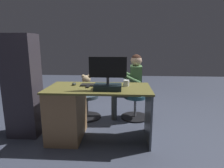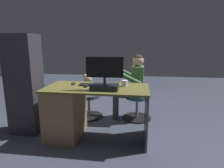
# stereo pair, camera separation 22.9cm
# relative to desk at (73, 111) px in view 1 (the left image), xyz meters

# --- Properties ---
(ground_plane) EXTENTS (10.00, 10.00, 0.00)m
(ground_plane) POSITION_rel_desk_xyz_m (-0.38, -0.36, -0.40)
(ground_plane) COLOR #3E4455
(desk) EXTENTS (1.42, 0.71, 0.76)m
(desk) POSITION_rel_desk_xyz_m (0.00, 0.00, 0.00)
(desk) COLOR brown
(desk) RESTS_ON ground_plane
(monitor) EXTENTS (0.48, 0.23, 0.43)m
(monitor) POSITION_rel_desk_xyz_m (-0.51, 0.13, 0.49)
(monitor) COLOR black
(monitor) RESTS_ON desk
(keyboard) EXTENTS (0.42, 0.14, 0.02)m
(keyboard) POSITION_rel_desk_xyz_m (-0.31, -0.10, 0.36)
(keyboard) COLOR black
(keyboard) RESTS_ON desk
(computer_mouse) EXTENTS (0.06, 0.10, 0.04)m
(computer_mouse) POSITION_rel_desk_xyz_m (-0.00, -0.12, 0.37)
(computer_mouse) COLOR #292E25
(computer_mouse) RESTS_ON desk
(cup) EXTENTS (0.08, 0.08, 0.09)m
(cup) POSITION_rel_desk_xyz_m (-0.75, -0.10, 0.40)
(cup) COLOR white
(cup) RESTS_ON desk
(tv_remote) EXTENTS (0.05, 0.15, 0.02)m
(tv_remote) POSITION_rel_desk_xyz_m (-0.22, -0.02, 0.36)
(tv_remote) COLOR black
(tv_remote) RESTS_ON desk
(office_chair_teddy) EXTENTS (0.51, 0.51, 0.44)m
(office_chair_teddy) POSITION_rel_desk_xyz_m (-0.05, -0.76, -0.14)
(office_chair_teddy) COLOR black
(office_chair_teddy) RESTS_ON ground_plane
(teddy_bear) EXTENTS (0.26, 0.26, 0.36)m
(teddy_bear) POSITION_rel_desk_xyz_m (-0.05, -0.77, 0.20)
(teddy_bear) COLOR tan
(teddy_bear) RESTS_ON office_chair_teddy
(visitor_chair) EXTENTS (0.51, 0.51, 0.44)m
(visitor_chair) POSITION_rel_desk_xyz_m (-0.93, -0.80, -0.15)
(visitor_chair) COLOR black
(visitor_chair) RESTS_ON ground_plane
(person) EXTENTS (0.54, 0.49, 1.16)m
(person) POSITION_rel_desk_xyz_m (-0.85, -0.80, 0.28)
(person) COLOR #497143
(person) RESTS_ON ground_plane
(equipment_rack) EXTENTS (0.44, 0.36, 1.48)m
(equipment_rack) POSITION_rel_desk_xyz_m (0.74, -0.07, 0.34)
(equipment_rack) COLOR #332E36
(equipment_rack) RESTS_ON ground_plane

